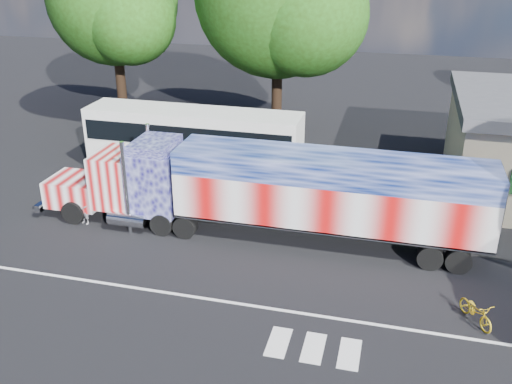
% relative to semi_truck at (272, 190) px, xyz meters
% --- Properties ---
extents(ground, '(100.00, 100.00, 0.00)m').
position_rel_semi_truck_xyz_m(ground, '(-0.87, -2.51, -2.30)').
color(ground, black).
extents(lane_markings, '(30.00, 2.67, 0.01)m').
position_rel_semi_truck_xyz_m(lane_markings, '(0.84, -6.28, -2.29)').
color(lane_markings, silver).
rests_on(lane_markings, ground).
extents(semi_truck, '(20.93, 3.31, 4.46)m').
position_rel_semi_truck_xyz_m(semi_truck, '(0.00, 0.00, 0.00)').
color(semi_truck, black).
rests_on(semi_truck, ground).
extents(coach_bus, '(12.50, 2.91, 3.64)m').
position_rel_semi_truck_xyz_m(coach_bus, '(-6.21, 6.75, -0.41)').
color(coach_bus, silver).
rests_on(coach_bus, ground).
extents(woman, '(0.63, 0.50, 1.53)m').
position_rel_semi_truck_xyz_m(woman, '(-8.94, -1.01, -1.53)').
color(woman, slate).
rests_on(woman, ground).
extents(bicycle, '(1.46, 1.85, 0.94)m').
position_rel_semi_truck_xyz_m(bicycle, '(8.47, -4.47, -1.83)').
color(bicycle, gold).
rests_on(bicycle, ground).
extents(tree_nw_a, '(9.36, 8.92, 13.14)m').
position_rel_semi_truck_xyz_m(tree_nw_a, '(-14.49, 14.55, 6.32)').
color(tree_nw_a, black).
rests_on(tree_nw_a, ground).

